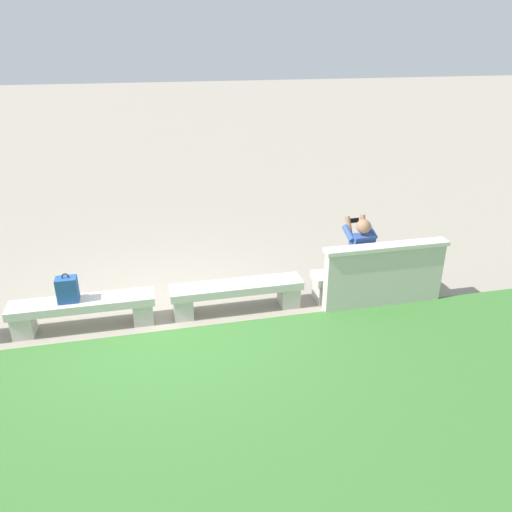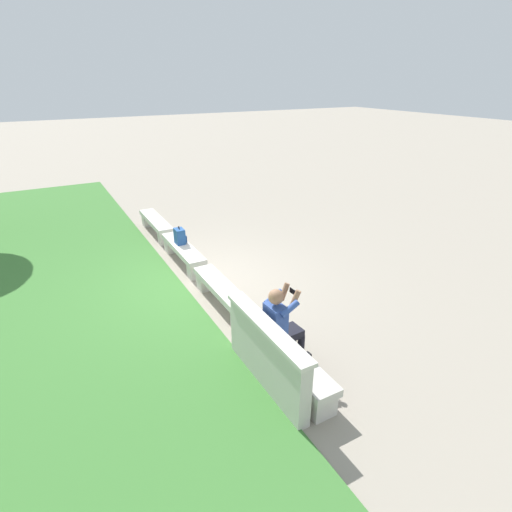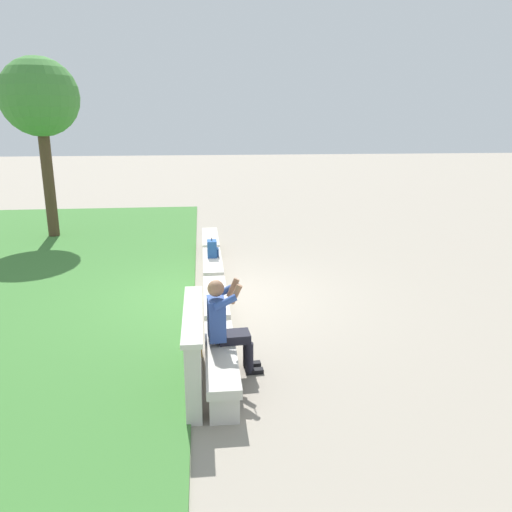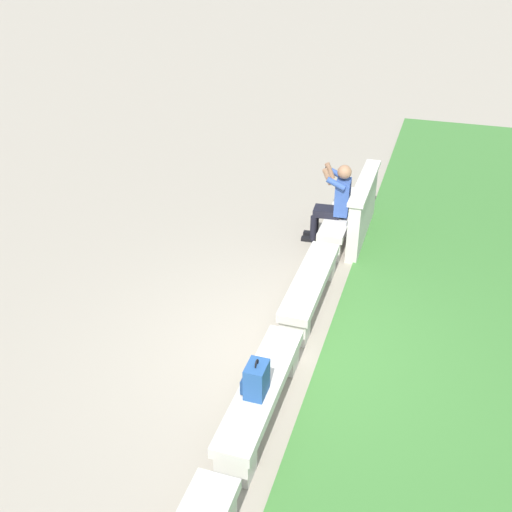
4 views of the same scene
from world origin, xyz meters
TOP-DOWN VIEW (x-y plane):
  - ground_plane at (0.00, 0.00)m, footprint 80.00×80.00m
  - bench_main at (-3.30, 0.00)m, footprint 1.98×0.40m
  - bench_near at (-1.10, 0.00)m, footprint 1.98×0.40m
  - bench_mid at (1.10, 0.00)m, footprint 1.98×0.40m
  - backrest_wall_with_plaque at (-3.30, 0.34)m, footprint 1.93×0.24m
  - person_photographer at (-3.03, -0.08)m, footprint 0.49×0.74m
  - backpack at (1.27, -0.01)m, footprint 0.28×0.24m

SIDE VIEW (x-z plane):
  - ground_plane at x=0.00m, z-range 0.00..0.00m
  - bench_main at x=-3.30m, z-range 0.08..0.53m
  - bench_near at x=-1.10m, z-range 0.08..0.53m
  - bench_mid at x=1.10m, z-range 0.08..0.53m
  - backrest_wall_with_plaque at x=-3.30m, z-range 0.01..1.02m
  - backpack at x=1.27m, z-range 0.41..0.84m
  - person_photographer at x=-3.03m, z-range 0.08..1.40m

